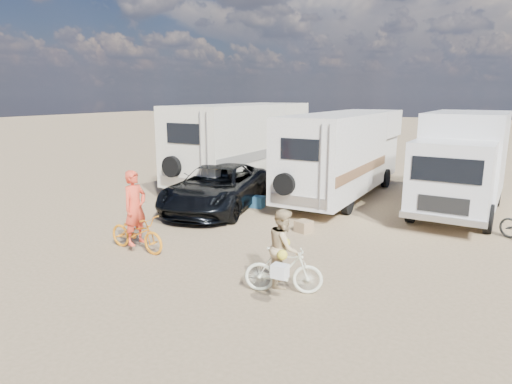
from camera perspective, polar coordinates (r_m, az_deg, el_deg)
The scene contains 11 objects.
ground at distance 11.22m, azimuth 0.11°, elevation -7.73°, with size 140.00×140.00×0.00m, color #9D825D.
rv_main at distance 17.30m, azimuth 11.24°, elevation 4.61°, with size 2.24×8.32×3.17m, color silver, non-canonical shape.
rv_left at distance 19.21m, azimuth -1.86°, elevation 6.00°, with size 2.64×7.76×3.44m, color white, non-canonical shape.
box_truck at distance 15.86m, azimuth 24.67°, elevation 3.22°, with size 2.36×6.10×3.28m, color silver, non-canonical shape.
dark_suv at distance 15.27m, azimuth -5.00°, elevation 0.59°, with size 2.49×5.39×1.50m, color black.
bike_man at distance 11.62m, azimuth -15.00°, elevation -5.07°, with size 0.61×1.75×0.92m, color orange.
bike_woman at distance 8.94m, azimuth 3.53°, elevation -9.95°, with size 0.44×1.56×0.94m, color silver.
rider_man at distance 11.49m, azimuth -15.13°, elevation -2.81°, with size 0.68×0.45×1.87m, color #E3432A.
rider_woman at distance 8.83m, azimuth 3.56°, elevation -8.15°, with size 0.75×0.58×1.54m, color tan.
cooler at distance 15.50m, azimuth 0.11°, elevation -1.25°, with size 0.50×0.37×0.40m, color #295C82.
crate at distance 12.87m, azimuth 6.10°, elevation -4.38°, with size 0.41×0.41×0.33m, color #927552.
Camera 1 is at (5.15, -9.19, 3.87)m, focal length 31.33 mm.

